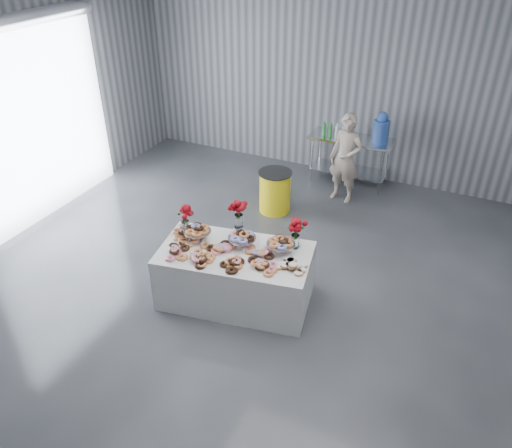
{
  "coord_description": "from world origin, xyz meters",
  "views": [
    {
      "loc": [
        2.33,
        -4.29,
        4.34
      ],
      "look_at": [
        0.08,
        0.55,
        1.0
      ],
      "focal_mm": 35.0,
      "sensor_mm": 36.0,
      "label": 1
    }
  ],
  "objects": [
    {
      "name": "ground",
      "position": [
        0.0,
        0.0,
        0.0
      ],
      "size": [
        9.0,
        9.0,
        0.0
      ],
      "primitive_type": "plane",
      "color": "#33353A",
      "rests_on": "ground"
    },
    {
      "name": "cake_stand_mid",
      "position": [
        -0.03,
        0.36,
        0.89
      ],
      "size": [
        0.36,
        0.36,
        0.17
      ],
      "color": "silver",
      "rests_on": "display_table"
    },
    {
      "name": "drink_bottles",
      "position": [
        0.01,
        4.0,
        1.04
      ],
      "size": [
        0.54,
        0.08,
        0.27
      ],
      "primitive_type": null,
      "color": "#268C33",
      "rests_on": "prep_table"
    },
    {
      "name": "bouquet_center",
      "position": [
        -0.17,
        0.54,
        1.13
      ],
      "size": [
        0.26,
        0.26,
        0.57
      ],
      "color": "silver",
      "rests_on": "display_table"
    },
    {
      "name": "trash_barrel",
      "position": [
        -0.51,
        2.55,
        0.36
      ],
      "size": [
        0.56,
        0.56,
        0.72
      ],
      "rotation": [
        0.0,
        0.0,
        0.18
      ],
      "color": "yellow",
      "rests_on": "ground"
    },
    {
      "name": "cake_stand_left",
      "position": [
        -0.62,
        0.26,
        0.89
      ],
      "size": [
        0.36,
        0.36,
        0.17
      ],
      "color": "silver",
      "rests_on": "display_table"
    },
    {
      "name": "water_jug",
      "position": [
        0.83,
        4.1,
        1.15
      ],
      "size": [
        0.28,
        0.28,
        0.55
      ],
      "color": "#3F6FD9",
      "rests_on": "prep_table"
    },
    {
      "name": "display_table",
      "position": [
        -0.06,
        0.21,
        0.38
      ],
      "size": [
        2.04,
        1.31,
        0.75
      ],
      "primitive_type": "cube",
      "rotation": [
        0.0,
        0.0,
        0.17
      ],
      "color": "white",
      "rests_on": "ground"
    },
    {
      "name": "room_walls",
      "position": [
        -0.27,
        0.07,
        2.64
      ],
      "size": [
        8.04,
        9.04,
        4.02
      ],
      "color": "gray",
      "rests_on": "ground"
    },
    {
      "name": "bouquet_right",
      "position": [
        0.58,
        0.62,
        1.05
      ],
      "size": [
        0.26,
        0.26,
        0.42
      ],
      "color": "white",
      "rests_on": "display_table"
    },
    {
      "name": "cake_stand_right",
      "position": [
        0.46,
        0.45,
        0.89
      ],
      "size": [
        0.36,
        0.36,
        0.17
      ],
      "color": "silver",
      "rests_on": "display_table"
    },
    {
      "name": "prep_table",
      "position": [
        0.33,
        4.1,
        0.62
      ],
      "size": [
        1.5,
        0.6,
        0.9
      ],
      "color": "silver",
      "rests_on": "ground"
    },
    {
      "name": "donut_mounds",
      "position": [
        -0.06,
        0.16,
        0.8
      ],
      "size": [
        1.92,
        1.1,
        0.09
      ],
      "primitive_type": null,
      "rotation": [
        0.0,
        0.0,
        0.17
      ],
      "color": "#CF864B",
      "rests_on": "display_table"
    },
    {
      "name": "danish_pile",
      "position": [
        0.71,
        0.19,
        0.81
      ],
      "size": [
        0.48,
        0.48,
        0.11
      ],
      "primitive_type": null,
      "color": "white",
      "rests_on": "display_table"
    },
    {
      "name": "person",
      "position": [
        0.42,
        3.43,
        0.78
      ],
      "size": [
        0.63,
        0.48,
        1.57
      ],
      "primitive_type": "imported",
      "rotation": [
        0.0,
        0.0,
        -0.19
      ],
      "color": "#CC8C93",
      "rests_on": "ground"
    },
    {
      "name": "bouquet_left",
      "position": [
        -0.84,
        0.32,
        1.05
      ],
      "size": [
        0.26,
        0.26,
        0.42
      ],
      "color": "white",
      "rests_on": "display_table"
    }
  ]
}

